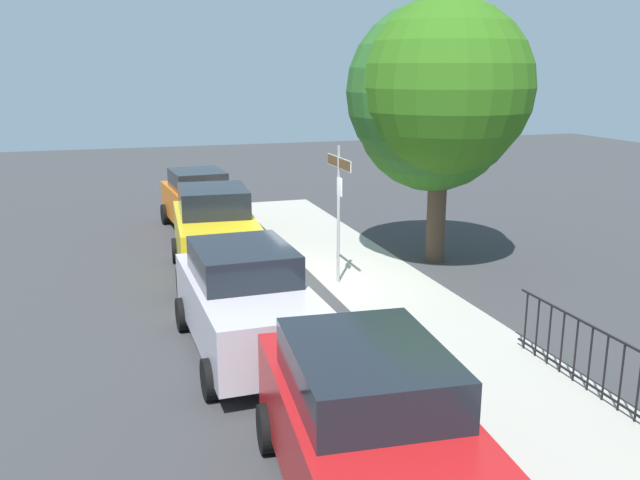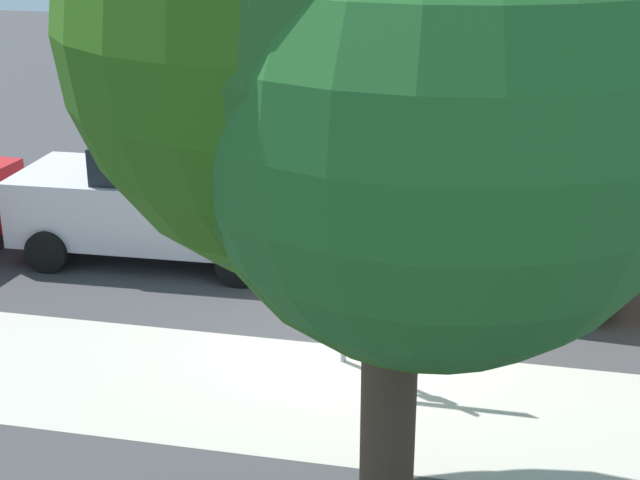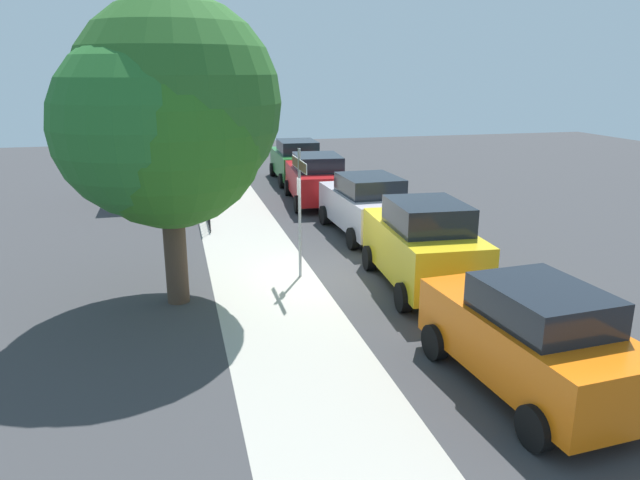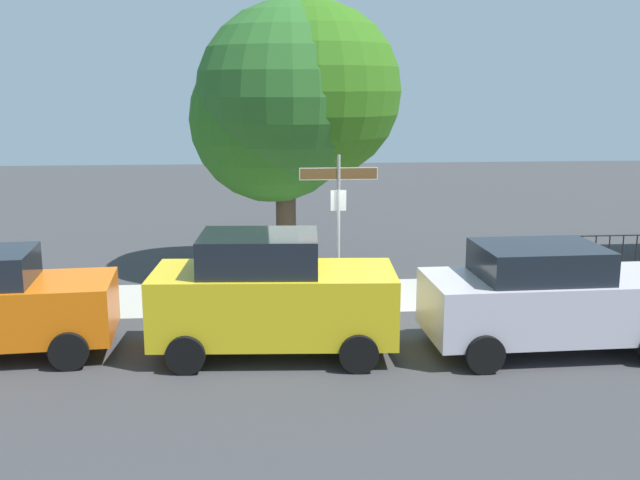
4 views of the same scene
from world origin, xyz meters
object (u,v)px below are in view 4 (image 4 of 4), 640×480
(shade_tree, at_px, (287,104))
(car_silver, at_px, (549,298))
(car_yellow, at_px, (272,295))
(street_sign, at_px, (339,203))

(shade_tree, height_order, car_silver, shade_tree)
(car_yellow, height_order, car_silver, car_yellow)
(shade_tree, relative_size, car_yellow, 1.55)
(street_sign, bearing_deg, shade_tree, 107.27)
(shade_tree, bearing_deg, street_sign, -72.73)
(car_silver, bearing_deg, shade_tree, 125.03)
(car_yellow, bearing_deg, car_silver, 1.03)
(shade_tree, height_order, car_yellow, shade_tree)
(car_yellow, relative_size, car_silver, 0.96)
(shade_tree, relative_size, car_silver, 1.49)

